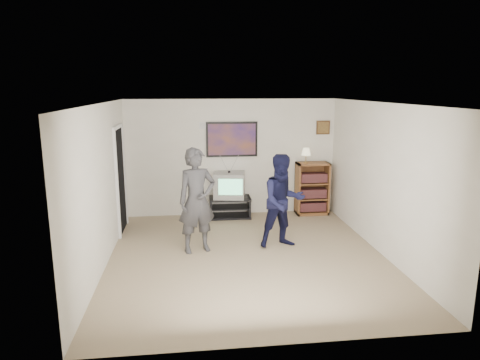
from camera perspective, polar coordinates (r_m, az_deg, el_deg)
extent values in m
cube|color=#7A654D|center=(7.18, 0.98, -10.17)|extent=(4.50, 5.00, 0.01)
cube|color=white|center=(6.64, 1.06, 10.20)|extent=(4.50, 5.00, 0.01)
cube|color=silver|center=(9.24, -1.10, 2.99)|extent=(4.50, 0.01, 2.50)
cube|color=silver|center=(6.87, -17.92, -0.86)|extent=(0.01, 5.00, 2.50)
cube|color=silver|center=(7.44, 18.45, 0.09)|extent=(0.01, 5.00, 2.50)
cube|color=black|center=(9.14, -1.37, -2.44)|extent=(0.89, 0.51, 0.04)
cube|color=black|center=(9.25, -1.35, -4.83)|extent=(0.89, 0.51, 0.04)
cube|color=black|center=(9.16, -3.91, -3.72)|extent=(0.05, 0.47, 0.44)
cube|color=black|center=(9.24, 1.17, -3.56)|extent=(0.05, 0.47, 0.44)
imported|color=#353437|center=(7.18, -5.77, -2.75)|extent=(0.75, 0.60, 1.77)
imported|color=black|center=(7.41, 5.73, -2.83)|extent=(0.89, 0.74, 1.64)
cube|color=white|center=(7.34, -5.49, 0.13)|extent=(0.08, 0.12, 0.03)
cube|color=white|center=(7.62, 5.19, -1.34)|extent=(0.05, 0.13, 0.04)
cube|color=black|center=(9.16, -1.09, 5.44)|extent=(1.10, 0.03, 0.75)
cube|color=white|center=(9.09, -4.58, 7.25)|extent=(0.28, 0.02, 0.14)
cube|color=#342510|center=(9.55, 11.02, 6.88)|extent=(0.30, 0.03, 0.30)
cube|color=black|center=(8.46, -15.70, -0.06)|extent=(0.03, 0.85, 2.00)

